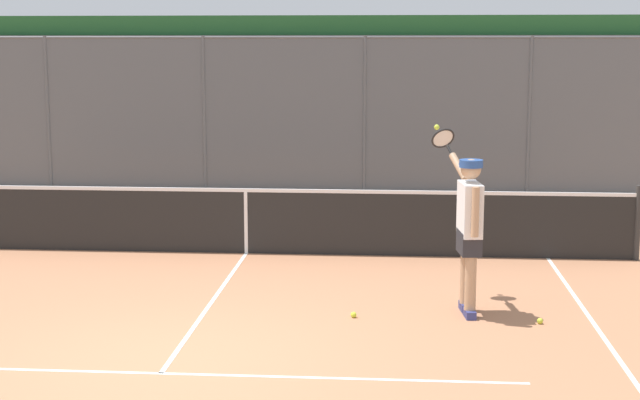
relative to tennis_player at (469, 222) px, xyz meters
The scene contains 7 objects.
ground_plane 3.67m from the tennis_player, 31.49° to the left, with size 60.00×60.00×0.00m, color #B27551.
court_line_markings 4.12m from the tennis_player, 41.15° to the left, with size 8.78×9.42×0.01m.
fence_backdrop 8.93m from the tennis_player, 70.34° to the right, with size 18.64×1.37×3.57m.
tennis_net 4.22m from the tennis_player, 44.30° to the right, with size 11.28×0.09×1.07m.
tennis_player is the anchor object (origin of this frame).
tennis_ball_near_net 1.66m from the tennis_player, 11.89° to the left, with size 0.07×0.07×0.07m, color #CCDB33.
tennis_ball_mid_court 1.33m from the tennis_player, 155.75° to the left, with size 0.07×0.07×0.07m, color #C1D138.
Camera 1 is at (-2.15, 8.76, 3.06)m, focal length 53.42 mm.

